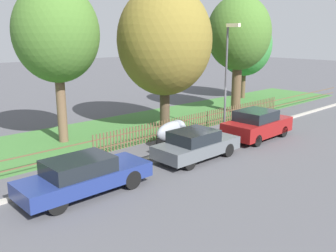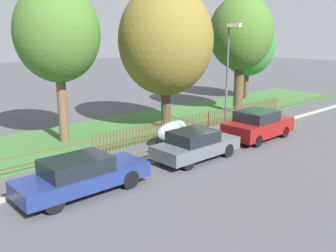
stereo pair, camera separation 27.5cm
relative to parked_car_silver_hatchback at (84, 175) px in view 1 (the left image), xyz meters
The scene contains 13 objects.
ground_plane 9.87m from the parked_car_silver_hatchback, ahead, with size 120.00×120.00×0.00m, color #4C4C51.
kerb_stone 9.88m from the parked_car_silver_hatchback, ahead, with size 33.92×0.20×0.12m, color #9E998E.
grass_strip 11.69m from the parked_car_silver_hatchback, 32.97° to the left, with size 33.92×6.09×0.01m, color #3D7033.
park_fence 10.34m from the parked_car_silver_hatchback, 18.72° to the left, with size 33.92×0.05×0.96m.
parked_car_silver_hatchback is the anchor object (origin of this frame).
parked_car_black_saloon 5.46m from the parked_car_silver_hatchback, ahead, with size 3.97×1.69×1.29m.
parked_car_navy_estate 10.14m from the parked_car_silver_hatchback, ahead, with size 4.05×1.88×1.51m.
covered_motorcycle 6.48m from the parked_car_silver_hatchback, 18.75° to the left, with size 2.08×0.79×1.20m.
tree_nearest_kerb 8.21m from the parked_car_silver_hatchback, 67.92° to the left, with size 4.06×4.06×7.65m.
tree_behind_motorcycle 10.46m from the parked_car_silver_hatchback, 30.92° to the left, with size 5.23×5.23×7.93m.
tree_mid_park 16.23m from the parked_car_silver_hatchback, 18.17° to the left, with size 4.24×4.24×7.77m.
tree_far_left 21.76m from the parked_car_silver_hatchback, 21.83° to the left, with size 4.34×4.34×6.87m.
street_lamp 10.46m from the parked_car_silver_hatchback, 10.35° to the left, with size 0.20×0.79×5.80m.
Camera 1 is at (-15.75, -11.62, 5.32)m, focal length 40.00 mm.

